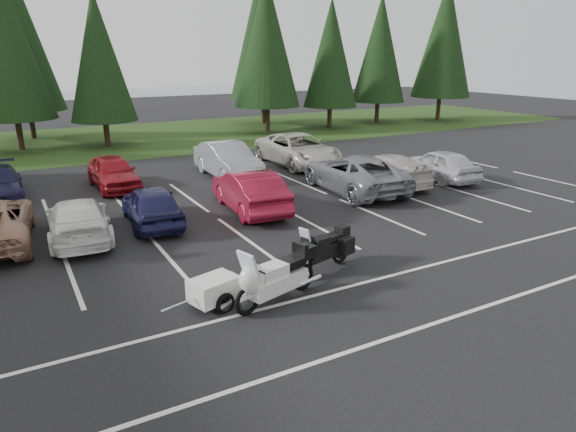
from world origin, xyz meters
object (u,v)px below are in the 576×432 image
at_px(cargo_trailer, 214,292).
at_px(adventure_motorcycle, 323,246).
at_px(car_near_7, 385,170).
at_px(car_far_4, 298,150).
at_px(car_near_6, 354,173).
at_px(touring_motorcycle, 276,272).
at_px(car_far_3, 228,160).
at_px(car_near_5, 250,191).
at_px(car_near_8, 440,164).
at_px(car_near_4, 152,205).
at_px(car_far_2, 113,172).
at_px(car_near_3, 78,220).

height_order(cargo_trailer, adventure_motorcycle, adventure_motorcycle).
xyz_separation_m(car_near_7, car_far_4, (-1.27, 5.76, 0.12)).
height_order(car_near_6, touring_motorcycle, car_near_6).
relative_size(car_far_3, cargo_trailer, 3.18).
bearing_deg(car_near_5, car_near_8, -173.49).
relative_size(car_far_4, cargo_trailer, 3.75).
distance_m(car_near_4, car_near_6, 8.96).
distance_m(cargo_trailer, adventure_motorcycle, 3.48).
distance_m(car_near_7, cargo_trailer, 13.49).
distance_m(car_near_7, car_far_2, 12.30).
height_order(car_near_5, cargo_trailer, car_near_5).
height_order(car_near_3, car_near_4, car_near_4).
xyz_separation_m(car_near_3, adventure_motorcycle, (5.53, -6.01, 0.06)).
height_order(car_near_7, car_far_4, car_far_4).
height_order(car_near_8, car_far_3, car_far_3).
xyz_separation_m(car_near_5, car_far_3, (1.47, 5.61, 0.05)).
bearing_deg(car_near_7, car_near_8, 170.20).
relative_size(car_near_8, cargo_trailer, 2.70).
distance_m(car_near_6, car_near_8, 4.90).
height_order(car_near_7, touring_motorcycle, touring_motorcycle).
bearing_deg(car_near_6, car_near_4, 6.43).
bearing_deg(car_near_7, car_far_4, -78.11).
bearing_deg(car_far_4, adventure_motorcycle, -117.18).
xyz_separation_m(car_near_5, car_near_6, (5.24, 0.44, 0.02)).
relative_size(car_near_5, car_near_6, 0.83).
height_order(car_near_5, car_near_7, car_near_5).
relative_size(car_near_5, car_far_3, 0.94).
relative_size(car_near_6, car_far_2, 1.36).
height_order(touring_motorcycle, cargo_trailer, touring_motorcycle).
xyz_separation_m(car_near_5, car_far_4, (5.91, 6.42, 0.04)).
xyz_separation_m(car_near_7, cargo_trailer, (-11.28, -7.40, -0.34)).
height_order(car_near_5, car_far_2, car_near_5).
height_order(car_near_6, car_far_4, car_far_4).
bearing_deg(car_near_4, car_near_3, 12.67).
distance_m(car_far_2, touring_motorcycle, 13.39).
xyz_separation_m(car_near_8, car_far_3, (-8.67, 5.43, 0.10)).
bearing_deg(car_near_6, car_near_5, 9.46).
distance_m(car_near_4, car_far_2, 5.91).
bearing_deg(car_near_5, adventure_motorcycle, 89.23).
bearing_deg(car_far_2, car_near_5, -59.04).
bearing_deg(car_near_4, cargo_trailer, 91.12).
xyz_separation_m(car_near_6, touring_motorcycle, (-7.93, -7.71, -0.02)).
xyz_separation_m(car_near_3, car_near_6, (11.45, 0.65, 0.14)).
xyz_separation_m(car_near_6, car_near_7, (1.94, 0.23, -0.10)).
relative_size(car_near_5, car_far_4, 0.80).
bearing_deg(car_near_7, car_near_5, 4.74).
bearing_deg(car_near_6, car_far_4, -91.72).
height_order(car_far_2, touring_motorcycle, touring_motorcycle).
distance_m(car_near_4, cargo_trailer, 6.92).
distance_m(car_near_7, car_near_8, 2.99).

